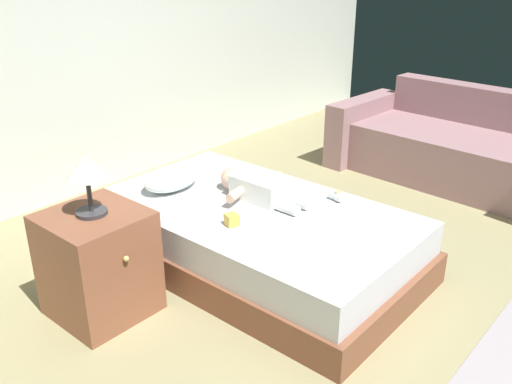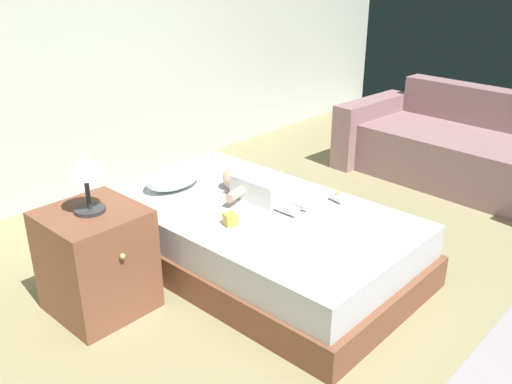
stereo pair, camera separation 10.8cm
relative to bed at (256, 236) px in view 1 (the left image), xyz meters
name	(u,v)px [view 1 (the left image)]	position (x,y,z in m)	size (l,w,h in m)	color
ground_plane	(429,341)	(-0.01, -1.15, -0.19)	(8.00, 8.00, 0.00)	#958D62
wall_behind_bed	(63,15)	(-0.01, 1.85, 1.18)	(8.00, 0.12, 2.74)	silver
bed	(256,236)	(0.00, 0.00, 0.00)	(1.13, 1.96, 0.39)	brown
pillow	(171,178)	(-0.14, 0.60, 0.27)	(0.40, 0.26, 0.15)	white
baby	(256,187)	(0.11, 0.10, 0.27)	(0.50, 0.64, 0.15)	white
toothbrush	(269,184)	(0.32, 0.16, 0.21)	(0.04, 0.16, 0.02)	#3C82EB
couch	(461,149)	(2.20, -0.39, 0.08)	(1.12, 2.07, 0.74)	gray
nightstand	(99,264)	(-0.91, 0.31, 0.10)	(0.48, 0.51, 0.58)	brown
lamp	(86,172)	(-0.91, 0.31, 0.62)	(0.20, 0.20, 0.31)	#333338
toy_block	(232,220)	(-0.27, -0.05, 0.23)	(0.09, 0.09, 0.07)	gold
baby_bottle	(337,196)	(0.40, -0.32, 0.23)	(0.07, 0.10, 0.08)	white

